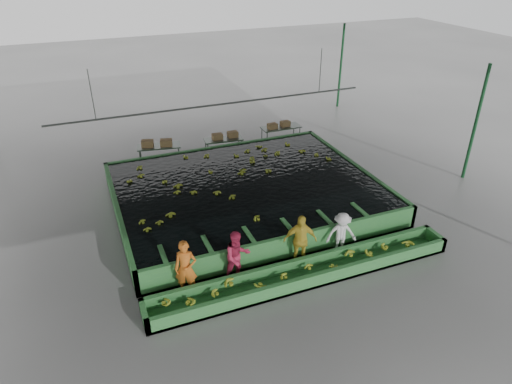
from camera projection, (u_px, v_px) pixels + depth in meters
name	position (u px, v px, depth m)	size (l,w,h in m)	color
ground	(261.00, 221.00, 17.04)	(80.00, 80.00, 0.00)	slate
shed_roof	(262.00, 90.00, 14.62)	(20.00, 22.00, 0.04)	slate
shed_posts	(261.00, 161.00, 15.83)	(20.00, 22.00, 5.00)	#164C25
flotation_tank	(247.00, 193.00, 18.04)	(10.00, 8.00, 0.90)	#337738
tank_water	(246.00, 184.00, 17.84)	(9.70, 7.70, 0.00)	black
sorting_trough	(306.00, 273.00, 13.99)	(10.00, 1.00, 0.50)	#337738
cableway_rail	(217.00, 105.00, 19.65)	(0.08, 0.08, 14.00)	#59605B
rail_hanger_left	(92.00, 95.00, 17.52)	(0.04, 0.04, 2.00)	#59605B
rail_hanger_right	(320.00, 71.00, 20.81)	(0.04, 0.04, 2.00)	#59605B
worker_a	(186.00, 268.00, 13.17)	(0.66, 0.43, 1.79)	orange
worker_b	(237.00, 257.00, 13.71)	(0.84, 0.66, 1.73)	#B62447
worker_c	(300.00, 240.00, 14.38)	(1.06, 0.44, 1.81)	gold
worker_d	(341.00, 234.00, 14.95)	(1.00, 0.57, 1.54)	silver
packing_table_left	(160.00, 154.00, 21.30)	(1.96, 0.78, 0.89)	#59605B
packing_table_mid	(224.00, 147.00, 22.17)	(1.84, 0.74, 0.84)	#59605B
packing_table_right	(281.00, 135.00, 23.40)	(2.01, 0.80, 0.92)	#59605B
box_stack_left	(157.00, 146.00, 21.04)	(1.38, 0.38, 0.30)	olive
box_stack_mid	(225.00, 138.00, 22.03)	(1.27, 0.35, 0.27)	olive
box_stack_right	(279.00, 127.00, 23.09)	(1.22, 0.34, 0.26)	olive
floating_bananas	(239.00, 175.00, 18.49)	(8.90, 6.07, 0.12)	#8C9F23
trough_bananas	(306.00, 269.00, 13.92)	(9.49, 0.63, 0.13)	#8C9F23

